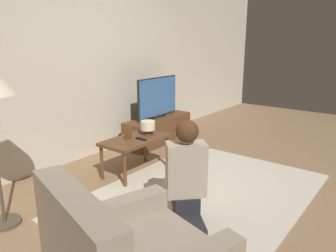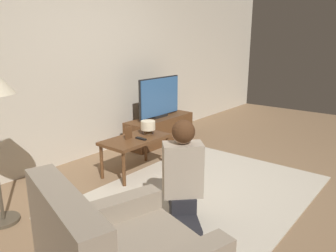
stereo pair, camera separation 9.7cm
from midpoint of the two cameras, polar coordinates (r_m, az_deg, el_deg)
The scene contains 10 objects.
ground_plane at distance 3.53m, azimuth 6.26°, elevation -12.06°, with size 10.00×10.00×0.00m, color #896B4C.
wall_back at distance 4.49m, azimuth -14.73°, elevation 10.69°, with size 10.00×0.06×2.60m.
rug at distance 3.53m, azimuth 6.26°, elevation -11.95°, with size 2.71×1.91×0.02m.
tv_stand at distance 5.16m, azimuth -0.87°, elevation -0.68°, with size 1.24×0.38×0.41m.
tv at distance 5.05m, azimuth -0.92°, elevation 5.02°, with size 0.88×0.08×0.62m.
coffee_table at distance 3.96m, azimuth -4.99°, elevation -2.83°, with size 0.84×0.45×0.44m.
person_kneeling at distance 2.86m, azimuth 3.58°, elevation -8.13°, with size 0.72×0.73×0.93m.
picture_frame at distance 3.90m, azimuth -6.19°, elevation -1.18°, with size 0.11×0.01×0.15m.
table_lamp at distance 4.06m, azimuth -2.81°, elevation -0.04°, with size 0.18×0.18×0.17m.
remote at distance 3.88m, azimuth -4.02°, elevation -2.20°, with size 0.04×0.15×0.02m.
Camera 2 is at (-2.63, -1.71, 1.60)m, focal length 35.00 mm.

